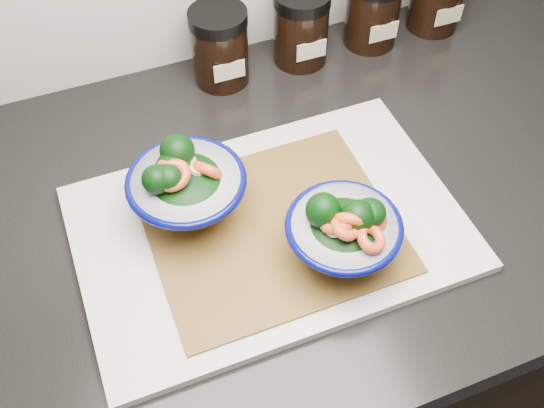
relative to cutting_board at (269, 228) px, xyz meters
name	(u,v)px	position (x,y,z in m)	size (l,w,h in m)	color
cabinet	(326,341)	(0.13, 0.05, -0.48)	(3.43, 0.58, 0.86)	black
countertop	(349,184)	(0.13, 0.05, -0.03)	(3.50, 0.60, 0.04)	black
cutting_board	(269,228)	(0.00, 0.00, 0.00)	(0.45, 0.30, 0.01)	silver
bamboo_mat	(272,228)	(0.00, -0.01, 0.01)	(0.28, 0.24, 0.00)	olive
bowl_left	(186,188)	(-0.08, 0.05, 0.05)	(0.14, 0.14, 0.10)	white
bowl_right	(344,233)	(0.06, -0.07, 0.05)	(0.13, 0.13, 0.10)	white
spice_jar_a	(220,47)	(0.04, 0.29, 0.05)	(0.08, 0.08, 0.11)	black
spice_jar_b	(301,27)	(0.16, 0.29, 0.05)	(0.08, 0.08, 0.11)	black
spice_jar_c	(373,10)	(0.28, 0.29, 0.05)	(0.08, 0.08, 0.11)	black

